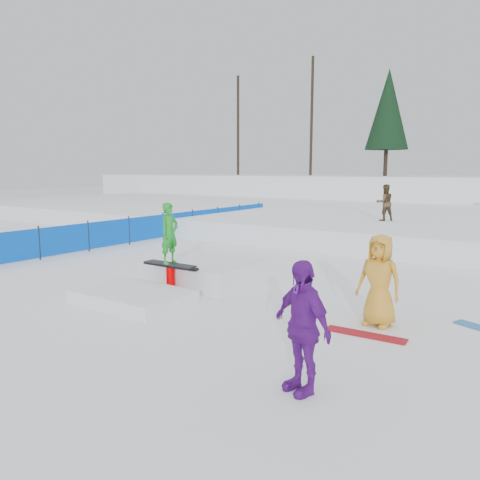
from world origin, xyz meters
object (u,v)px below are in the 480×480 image
Objects in this scene: spectator_yellow at (379,280)px; jib_rail_feature at (187,275)px; walker_olive at (385,203)px; spectator_purple at (302,327)px; safety_fence at (163,226)px.

spectator_yellow is 0.39× the size of jib_rail_feature.
spectator_purple is (3.23, -13.90, -0.67)m from walker_olive.
walker_olive reaches higher than spectator_purple.
jib_rail_feature reaches higher than safety_fence.
jib_rail_feature is (6.18, -5.73, -0.25)m from safety_fence.
jib_rail_feature is (-4.82, 0.22, -0.55)m from spectator_yellow.
walker_olive reaches higher than safety_fence.
spectator_purple is at bearing -82.89° from spectator_yellow.
spectator_yellow is 4.86m from jib_rail_feature.
walker_olive is at bearing 113.82° from spectator_yellow.
safety_fence is 9.19m from walker_olive.
walker_olive reaches higher than jib_rail_feature.
walker_olive is at bearing 31.68° from safety_fence.
jib_rail_feature is at bearing -175.45° from spectator_yellow.
spectator_yellow is at bearing 66.36° from walker_olive.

